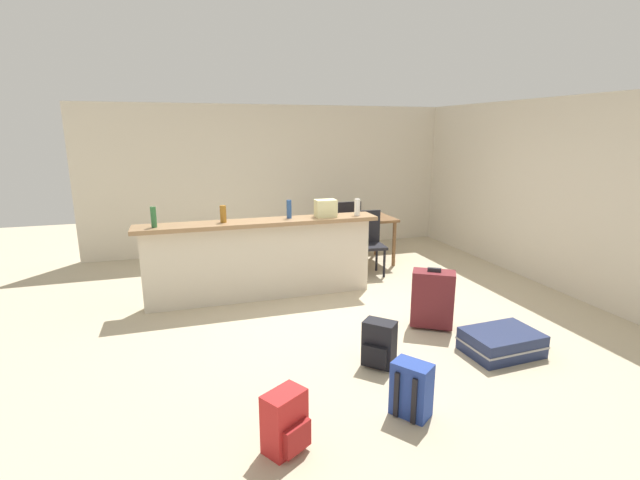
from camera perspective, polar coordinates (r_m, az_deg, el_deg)
The scene contains 18 objects.
ground_plane at distance 5.51m, azimuth 2.12°, elevation -8.78°, with size 13.00×13.00×0.05m, color #BCAD8E.
wall_back at distance 8.07m, azimuth -5.09°, elevation 7.73°, with size 6.60×0.10×2.50m, color beige.
wall_right at distance 7.02m, azimuth 25.62°, elevation 5.56°, with size 0.10×6.00×2.50m, color beige.
partition_half_wall at distance 5.69m, azimuth -7.40°, elevation -2.77°, with size 2.80×0.20×0.96m, color beige.
bar_countertop at distance 5.57m, azimuth -7.56°, elevation 2.20°, with size 2.96×0.40×0.05m, color #93704C.
bottle_green at distance 5.45m, azimuth -20.23°, elevation 2.73°, with size 0.06×0.06×0.24m, color #2D6B38.
bottle_amber at distance 5.51m, azimuth -12.11°, elevation 3.22°, with size 0.08×0.08×0.20m, color #9E661E.
bottle_blue at distance 5.66m, azimuth -3.92°, elevation 3.90°, with size 0.06×0.06×0.23m, color #284C89.
bottle_white at distance 5.86m, azimuth 4.71°, elevation 4.14°, with size 0.08×0.08×0.21m, color silver.
grocery_bag at distance 5.74m, azimuth 0.71°, elevation 4.02°, with size 0.26×0.18×0.22m, color beige.
dining_table at distance 7.19m, azimuth 4.68°, elevation 2.13°, with size 1.10×0.80×0.74m.
dining_chair_near_partition at distance 6.69m, azimuth 6.16°, elevation 0.08°, with size 0.43×0.43×0.93m.
dining_chair_far_side at distance 7.66m, azimuth 3.43°, elevation 1.87°, with size 0.41×0.41×0.93m.
suitcase_flat_navy at distance 4.75m, azimuth 21.93°, elevation -11.87°, with size 0.84×0.52×0.22m.
backpack_red at distance 3.23m, azimuth -4.38°, elevation -21.96°, with size 0.33×0.33×0.42m.
backpack_black at distance 4.21m, azimuth 7.43°, elevation -12.91°, with size 0.34×0.34×0.42m.
suitcase_upright_maroon at distance 5.02m, azimuth 13.99°, elevation -7.15°, with size 0.50×0.44×0.67m.
backpack_blue at distance 3.61m, azimuth 11.50°, elevation -17.98°, with size 0.33×0.34×0.42m.
Camera 1 is at (-1.71, -4.80, 2.08)m, focal length 25.40 mm.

